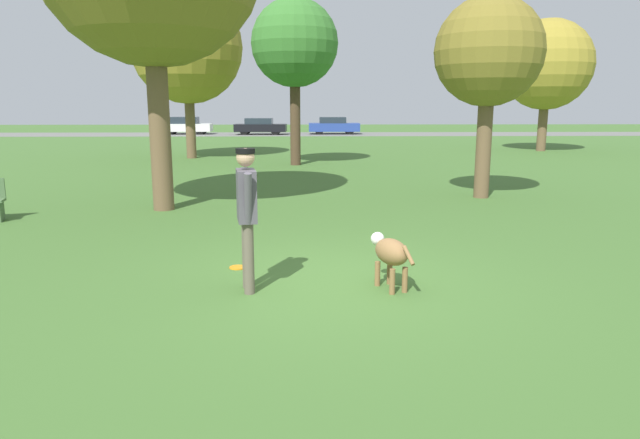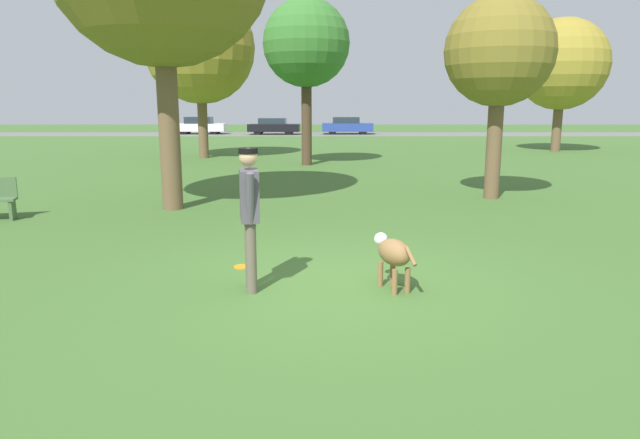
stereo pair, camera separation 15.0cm
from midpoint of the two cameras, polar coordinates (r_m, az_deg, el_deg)
name	(u,v)px [view 2 (the right image)]	position (r m, az deg, el deg)	size (l,w,h in m)	color
ground_plane	(330,282)	(7.50, 1.59, -6.31)	(120.00, 120.00, 0.00)	#426B2D
far_road_strip	(319,134)	(45.05, 0.04, 8.53)	(120.00, 6.00, 0.01)	slate
person	(247,206)	(7.00, -6.71, 1.32)	(0.29, 0.73, 1.77)	#665B4C
dog	(390,253)	(7.19, 7.64, -3.38)	(0.53, 0.93, 0.66)	olive
frisbee	(239,267)	(8.24, -7.56, -4.72)	(0.23, 0.23, 0.02)	orange
tree_near_right	(497,53)	(14.70, 17.54, 15.59)	(2.60, 2.60, 4.83)	brown
tree_far_right	(559,65)	(30.80, 22.91, 14.08)	(4.36, 4.36, 6.38)	brown
tree_far_left	(197,48)	(25.54, -12.03, 16.42)	(4.66, 4.66, 6.96)	brown
tree_mid_center	(304,44)	(22.07, -1.45, 17.14)	(3.23, 3.23, 6.14)	#4C3826
parked_car_white	(197,126)	(46.29, -12.08, 9.17)	(3.92, 1.91, 1.34)	white
parked_car_black	(271,126)	(44.84, -4.82, 9.27)	(4.02, 1.85, 1.26)	black
parked_car_blue	(344,126)	(45.25, 2.55, 9.36)	(3.95, 1.86, 1.32)	#284293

